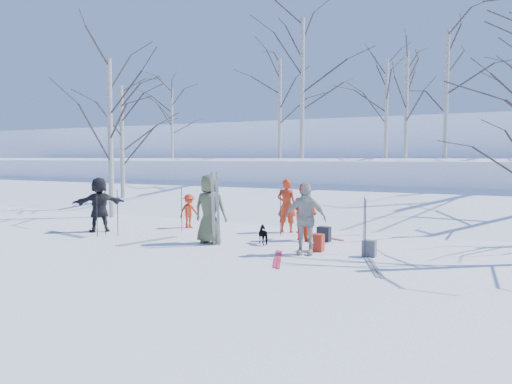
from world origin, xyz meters
The scene contains 38 objects.
ground centered at (0.00, 0.00, 0.00)m, with size 120.00×120.00×0.00m, color white.
snow_ramp centered at (0.00, 7.00, 0.15)m, with size 70.00×9.50×1.40m, color white.
snow_plateau centered at (0.00, 17.00, 1.00)m, with size 70.00×18.00×2.20m, color white.
far_hill centered at (0.00, 38.00, 2.00)m, with size 90.00×30.00×6.00m, color white.
skier_olive_center centered at (-0.71, 0.26, 0.91)m, with size 0.89×0.58×1.82m, color #4C5030.
skier_red_north centered at (0.26, 2.97, 0.81)m, with size 0.59×0.39×1.62m, color red.
skier_redor_behind centered at (1.28, 1.94, 0.78)m, with size 0.76×0.59×1.56m, color red.
skier_red_seated centered at (-2.87, 2.34, 0.54)m, with size 0.70×0.40×1.09m, color red.
skier_cream_east centered at (2.07, 0.04, 0.83)m, with size 0.98×0.41×1.67m, color beige.
skier_grey_west centered at (-4.79, 0.39, 0.83)m, with size 1.54×0.49×1.66m, color black.
dog centered at (0.62, 0.82, 0.25)m, with size 0.27×0.58×0.49m, color black.
upright_ski_left centered at (-0.47, 0.04, 0.95)m, with size 0.07×0.02×1.90m, color silver.
upright_ski_right centered at (-0.34, 0.06, 0.95)m, with size 0.07×0.02×1.90m, color silver.
ski_pair_a centered at (3.84, -0.57, 0.01)m, with size 0.92×1.83×0.02m, color silver, non-canonical shape.
ski_pair_b centered at (1.75, -0.77, 0.01)m, with size 0.94×1.82×0.02m, color red, non-canonical shape.
ski_pair_c centered at (-2.34, -0.30, 0.01)m, with size 0.56×1.90×0.02m, color silver, non-canonical shape.
ski_pair_d centered at (-5.22, -0.49, 0.01)m, with size 1.90×0.58×0.02m, color silver, non-canonical shape.
ski_pair_e centered at (1.41, 2.68, 0.01)m, with size 1.80×1.00×0.02m, color red, non-canonical shape.
ski_pole_a centered at (-2.48, 2.63, 0.67)m, with size 0.02×0.02×1.34m, color black.
ski_pole_b centered at (0.95, 2.68, 0.67)m, with size 0.02×0.02×1.34m, color black.
ski_pole_c centered at (-4.23, 0.06, 0.67)m, with size 0.02×0.02×1.34m, color black.
ski_pole_d centered at (0.32, 2.41, 0.67)m, with size 0.02×0.02×1.34m, color black.
ski_pole_e centered at (3.44, 0.24, 0.67)m, with size 0.02×0.02×1.34m, color black.
ski_pole_f centered at (-3.77, 0.09, 0.67)m, with size 0.02×0.02×1.34m, color black.
ski_pole_g centered at (3.25, 0.79, 0.67)m, with size 0.02×0.02×1.34m, color black.
ski_pole_h centered at (-2.61, 1.60, 0.67)m, with size 0.02×0.02×1.34m, color black.
ski_pole_i centered at (-4.19, -0.30, 0.67)m, with size 0.02×0.02×1.34m, color black.
backpack_red centered at (2.18, 0.53, 0.21)m, with size 0.32×0.22×0.42m, color #A9281A.
backpack_grey centered at (3.47, 0.46, 0.19)m, with size 0.30×0.20×0.38m, color #505257.
backpack_dark centered at (1.84, 1.92, 0.20)m, with size 0.34×0.24×0.40m, color black.
birch_plateau_a centered at (1.82, 12.38, 4.56)m, with size 3.91×3.91×4.73m, color silver, non-canonical shape.
birch_plateau_b centered at (-4.99, 13.55, 4.83)m, with size 4.28×4.28×5.25m, color silver, non-canonical shape.
birch_plateau_e centered at (0.20, 15.46, 4.74)m, with size 4.15×4.15×5.07m, color silver, non-canonical shape.
birch_plateau_f centered at (-2.45, 10.55, 5.37)m, with size 5.03×5.03×6.33m, color silver, non-canonical shape.
birch_plateau_h centered at (3.71, 10.78, 4.78)m, with size 4.21×4.21×5.16m, color silver, non-canonical shape.
birch_plateau_i centered at (-12.68, 14.25, 4.35)m, with size 3.61×3.61×4.30m, color silver, non-canonical shape.
birch_edge_a centered at (-7.15, 3.33, 2.95)m, with size 4.74×4.74×5.91m, color silver, non-canonical shape.
birch_edge_d centered at (-8.89, 5.79, 2.67)m, with size 4.34×4.34×5.34m, color silver, non-canonical shape.
Camera 1 is at (6.47, -10.64, 2.26)m, focal length 35.00 mm.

